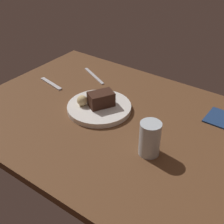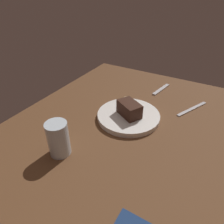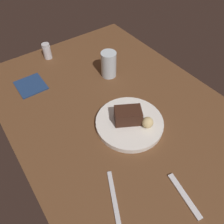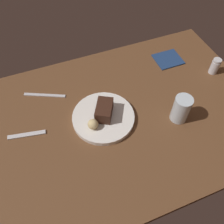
{
  "view_description": "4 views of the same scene",
  "coord_description": "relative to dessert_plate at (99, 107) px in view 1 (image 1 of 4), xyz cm",
  "views": [
    {
      "loc": [
        -54.8,
        79.11,
        71.21
      ],
      "look_at": [
        0.91,
        1.9,
        7.06
      ],
      "focal_mm": 48.44,
      "sensor_mm": 36.0,
      "label": 1
    },
    {
      "loc": [
        -54.39,
        -30.11,
        52.83
      ],
      "look_at": [
        5.42,
        4.23,
        6.64
      ],
      "focal_mm": 32.52,
      "sensor_mm": 36.0,
      "label": 2
    },
    {
      "loc": [
        48.84,
        -37.71,
        70.13
      ],
      "look_at": [
        3.2,
        -4.97,
        6.84
      ],
      "focal_mm": 35.22,
      "sensor_mm": 36.0,
      "label": 3
    },
    {
      "loc": [
        27.72,
        54.04,
        86.68
      ],
      "look_at": [
        6.25,
        -0.04,
        7.77
      ],
      "focal_mm": 38.62,
      "sensor_mm": 36.0,
      "label": 4
    }
  ],
  "objects": [
    {
      "name": "folded_napkin",
      "position": [
        -43.85,
        -22.51,
        -0.77
      ],
      "size": [
        13.35,
        12.12,
        0.6
      ],
      "primitive_type": "cube",
      "rotation": [
        0.0,
        0.0,
        -0.01
      ],
      "color": "navy",
      "rests_on": "dining_table"
    },
    {
      "name": "dining_table",
      "position": [
        -9.65,
        1.32,
        -2.57
      ],
      "size": [
        120.0,
        84.0,
        3.0
      ],
      "primitive_type": "cube",
      "color": "brown",
      "rests_on": "ground"
    },
    {
      "name": "chocolate_cake_slice",
      "position": [
        -0.67,
        -0.51,
        4.0
      ],
      "size": [
        10.4,
        11.75,
        5.86
      ],
      "primitive_type": "cube",
      "rotation": [
        0.0,
        0.0,
        1.05
      ],
      "color": "#381E14",
      "rests_on": "dessert_plate"
    },
    {
      "name": "butter_knife",
      "position": [
        20.32,
        -21.95,
        -0.82
      ],
      "size": [
        17.76,
        9.42,
        0.5
      ],
      "primitive_type": "cube",
      "rotation": [
        0.0,
        0.0,
        2.7
      ],
      "color": "silver",
      "rests_on": "dining_table"
    },
    {
      "name": "dessert_spoon",
      "position": [
        31.5,
        -3.81,
        -0.72
      ],
      "size": [
        15.07,
        4.6,
        0.7
      ],
      "primitive_type": "cube",
      "rotation": [
        0.0,
        0.0,
        6.09
      ],
      "color": "silver",
      "rests_on": "dining_table"
    },
    {
      "name": "water_glass",
      "position": [
        -29.6,
        11.08,
        5.03
      ],
      "size": [
        7.11,
        7.11,
        12.2
      ],
      "primitive_type": "cylinder",
      "color": "silver",
      "rests_on": "dining_table"
    },
    {
      "name": "bread_roll",
      "position": [
        5.67,
        3.75,
        3.21
      ],
      "size": [
        4.28,
        4.28,
        4.28
      ],
      "primitive_type": "sphere",
      "color": "#DBC184",
      "rests_on": "dessert_plate"
    },
    {
      "name": "dessert_plate",
      "position": [
        0.0,
        0.0,
        0.0
      ],
      "size": [
        26.05,
        26.05,
        2.13
      ],
      "primitive_type": "cylinder",
      "color": "white",
      "rests_on": "dining_table"
    }
  ]
}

